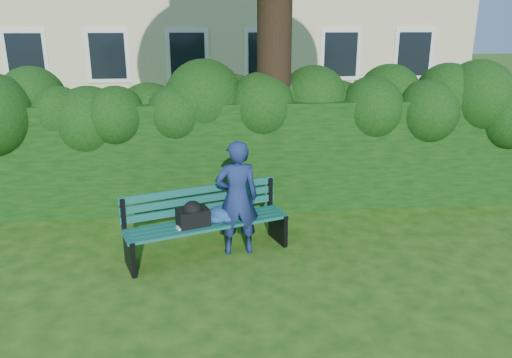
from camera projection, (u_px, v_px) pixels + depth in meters
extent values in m
plane|color=#1D4F0F|center=(260.00, 261.00, 6.59)|extent=(80.00, 80.00, 0.00)
cube|color=white|center=(26.00, 56.00, 14.89)|extent=(1.30, 0.08, 1.60)
cube|color=black|center=(25.00, 57.00, 14.85)|extent=(1.05, 0.04, 1.35)
cube|color=white|center=(108.00, 56.00, 15.11)|extent=(1.30, 0.08, 1.60)
cube|color=black|center=(108.00, 56.00, 15.07)|extent=(1.05, 0.04, 1.35)
cube|color=white|center=(188.00, 55.00, 15.33)|extent=(1.30, 0.08, 1.60)
cube|color=black|center=(188.00, 56.00, 15.30)|extent=(1.05, 0.04, 1.35)
cube|color=white|center=(265.00, 55.00, 15.56)|extent=(1.30, 0.08, 1.60)
cube|color=black|center=(265.00, 55.00, 15.52)|extent=(1.05, 0.04, 1.35)
cube|color=white|center=(340.00, 54.00, 15.78)|extent=(1.30, 0.08, 1.60)
cube|color=black|center=(341.00, 55.00, 15.74)|extent=(1.05, 0.04, 1.35)
cube|color=white|center=(413.00, 54.00, 16.00)|extent=(1.30, 0.08, 1.60)
cube|color=black|center=(414.00, 54.00, 15.96)|extent=(1.05, 0.04, 1.35)
cube|color=black|center=(247.00, 153.00, 8.40)|extent=(10.00, 1.00, 1.80)
cylinder|color=black|center=(274.00, 41.00, 7.86)|extent=(0.55, 0.55, 5.45)
cube|color=#11574E|center=(212.00, 229.00, 6.49)|extent=(2.11, 0.81, 0.04)
cube|color=#11574E|center=(209.00, 225.00, 6.59)|extent=(2.11, 0.81, 0.04)
cube|color=#11574E|center=(206.00, 222.00, 6.70)|extent=(2.11, 0.81, 0.04)
cube|color=#11574E|center=(203.00, 219.00, 6.80)|extent=(2.11, 0.81, 0.04)
cube|color=#11574E|center=(201.00, 208.00, 6.83)|extent=(2.09, 0.75, 0.10)
cube|color=#11574E|center=(201.00, 199.00, 6.80)|extent=(2.09, 0.75, 0.10)
cube|color=#11574E|center=(200.00, 190.00, 6.77)|extent=(2.09, 0.75, 0.10)
cube|color=black|center=(130.00, 254.00, 6.30)|extent=(0.22, 0.49, 0.44)
cube|color=black|center=(123.00, 215.00, 6.39)|extent=(0.08, 0.08, 0.45)
cube|color=black|center=(129.00, 240.00, 6.19)|extent=(0.19, 0.42, 0.05)
cube|color=black|center=(278.00, 227.00, 7.13)|extent=(0.22, 0.49, 0.44)
cube|color=black|center=(270.00, 193.00, 7.23)|extent=(0.08, 0.08, 0.45)
cube|color=black|center=(280.00, 214.00, 7.02)|extent=(0.19, 0.42, 0.05)
cube|color=white|center=(184.00, 227.00, 6.46)|extent=(0.21, 0.18, 0.02)
cube|color=black|center=(193.00, 217.00, 6.53)|extent=(0.47, 0.40, 0.22)
imported|color=navy|center=(237.00, 198.00, 6.61)|extent=(0.60, 0.42, 1.57)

